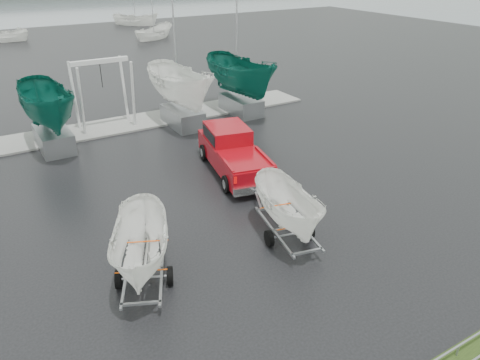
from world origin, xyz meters
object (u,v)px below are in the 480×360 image
pickup_truck (232,150)px  boat_hoist (102,84)px  trailer_hitched (290,174)px  trailer_parked (137,207)px

pickup_truck → boat_hoist: 9.81m
trailer_hitched → boat_hoist: size_ratio=1.18×
trailer_hitched → boat_hoist: (-2.03, 15.41, 0.03)m
trailer_hitched → trailer_parked: bearing=-171.5°
pickup_truck → trailer_hitched: size_ratio=1.29×
boat_hoist → trailer_parked: bearing=-102.6°
trailer_parked → boat_hoist: bearing=101.8°
trailer_parked → boat_hoist: size_ratio=1.24×
pickup_truck → trailer_parked: trailer_parked is taller
pickup_truck → trailer_hitched: bearing=-90.0°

